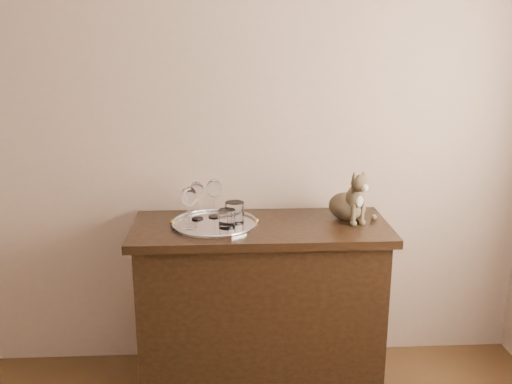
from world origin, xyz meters
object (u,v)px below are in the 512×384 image
sideboard (260,308)px  tumbler_c (235,213)px  tumbler_a (227,219)px  wine_glass_c (189,207)px  wine_glass_a (197,201)px  cat (348,193)px  wine_glass_b (214,198)px  tray (215,224)px

sideboard → tumbler_c: size_ratio=12.06×
sideboard → tumbler_a: 0.50m
wine_glass_c → tumbler_a: bearing=-7.6°
sideboard → wine_glass_a: 0.61m
tumbler_c → tumbler_a: bearing=-117.5°
wine_glass_a → cat: cat is taller
sideboard → wine_glass_a: wine_glass_a is taller
sideboard → wine_glass_a: size_ratio=6.54×
sideboard → wine_glass_a: bearing=165.6°
sideboard → wine_glass_b: 0.58m
wine_glass_c → tumbler_c: bearing=12.6°
wine_glass_a → cat: bearing=-1.4°
wine_glass_a → wine_glass_b: wine_glass_b is taller
sideboard → wine_glass_c: wine_glass_c is taller
wine_glass_c → tumbler_c: 0.22m
tumbler_a → cat: (0.57, 0.12, 0.08)m
tray → cat: cat is taller
sideboard → tumbler_a: tumbler_a is taller
sideboard → tumbler_c: (-0.12, 0.01, 0.48)m
wine_glass_b → tumbler_a: wine_glass_b is taller
wine_glass_a → wine_glass_b: (0.08, 0.03, 0.00)m
tumbler_a → cat: cat is taller
sideboard → wine_glass_b: wine_glass_b is taller
tumbler_a → tumbler_c: bearing=62.5°
sideboard → tray: tray is taller
sideboard → cat: size_ratio=4.64×
tray → wine_glass_b: size_ratio=2.12×
wine_glass_c → wine_glass_a: bearing=75.1°
wine_glass_a → cat: (0.71, -0.02, 0.03)m
tray → cat: (0.63, 0.05, 0.13)m
wine_glass_b → tumbler_c: 0.14m
tray → tumbler_c: size_ratio=4.02×
wine_glass_b → sideboard: bearing=-26.1°
tumbler_c → wine_glass_a: bearing=159.6°
wine_glass_b → cat: 0.63m
tray → tumbler_a: bearing=-48.2°
tumbler_c → wine_glass_c: bearing=-167.4°
tray → tumbler_c: 0.11m
wine_glass_c → tray: bearing=19.7°
wine_glass_a → wine_glass_b: bearing=20.0°
wine_glass_c → cat: size_ratio=0.74×
cat → tumbler_c: bearing=164.8°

